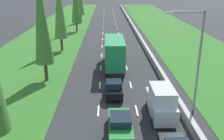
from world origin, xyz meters
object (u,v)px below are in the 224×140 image
object	(u,v)px
black_hatchback_centre_lane	(114,88)
poplar_tree_third	(59,7)
poplar_tree_fifth	(80,0)
street_light_mast	(196,56)
silver_van_right_lane	(161,102)
green_sedan_centre_lane	(120,125)
green_box_truck_centre_lane	(114,53)
poplar_tree_second	(41,18)

from	to	relation	value
black_hatchback_centre_lane	poplar_tree_third	distance (m)	20.89
poplar_tree_fifth	street_light_mast	world-z (taller)	poplar_tree_fifth
silver_van_right_lane	street_light_mast	bearing A→B (deg)	17.40
poplar_tree_third	poplar_tree_fifth	world-z (taller)	poplar_tree_third
green_sedan_centre_lane	silver_van_right_lane	xyz separation A→B (m)	(3.63, 2.57, 0.59)
black_hatchback_centre_lane	green_box_truck_centre_lane	xyz separation A→B (m)	(0.30, 8.78, 1.35)
silver_van_right_lane	poplar_tree_second	size ratio (longest dim) A/B	0.39
black_hatchback_centre_lane	street_light_mast	world-z (taller)	street_light_mast
green_sedan_centre_lane	black_hatchback_centre_lane	size ratio (longest dim) A/B	1.15
poplar_tree_third	poplar_tree_fifth	xyz separation A→B (m)	(0.39, 30.59, -1.05)
poplar_tree_fifth	street_light_mast	distance (m)	54.12
green_sedan_centre_lane	poplar_tree_fifth	bearing A→B (deg)	98.31
poplar_tree_third	green_box_truck_centre_lane	bearing A→B (deg)	-47.58
black_hatchback_centre_lane	poplar_tree_third	xyz separation A→B (m)	(-8.24, 18.13, 6.32)
silver_van_right_lane	poplar_tree_second	distance (m)	15.82
black_hatchback_centre_lane	green_box_truck_centre_lane	distance (m)	8.89
green_sedan_centre_lane	poplar_tree_second	xyz separation A→B (m)	(-8.10, 11.33, 6.57)
poplar_tree_second	street_light_mast	world-z (taller)	poplar_tree_second
black_hatchback_centre_lane	green_box_truck_centre_lane	size ratio (longest dim) A/B	0.41
black_hatchback_centre_lane	silver_van_right_lane	size ratio (longest dim) A/B	0.80
silver_van_right_lane	poplar_tree_fifth	xyz separation A→B (m)	(-11.75, 52.99, 4.71)
green_box_truck_centre_lane	black_hatchback_centre_lane	bearing A→B (deg)	-91.94
silver_van_right_lane	street_light_mast	xyz separation A→B (m)	(2.83, 0.89, 3.83)
green_sedan_centre_lane	street_light_mast	xyz separation A→B (m)	(6.46, 3.45, 4.42)
poplar_tree_second	street_light_mast	xyz separation A→B (m)	(14.56, -7.88, -2.15)
silver_van_right_lane	poplar_tree_fifth	distance (m)	54.48
poplar_tree_second	poplar_tree_third	size ratio (longest dim) A/B	1.04
green_box_truck_centre_lane	poplar_tree_second	world-z (taller)	poplar_tree_second
poplar_tree_second	poplar_tree_third	distance (m)	13.65
poplar_tree_second	silver_van_right_lane	bearing A→B (deg)	-36.76
green_box_truck_centre_lane	street_light_mast	distance (m)	14.10
silver_van_right_lane	poplar_tree_second	world-z (taller)	poplar_tree_second
green_sedan_centre_lane	street_light_mast	size ratio (longest dim) A/B	0.50
green_sedan_centre_lane	silver_van_right_lane	distance (m)	4.48
poplar_tree_fifth	street_light_mast	xyz separation A→B (m)	(14.58, -52.11, -0.88)
poplar_tree_second	poplar_tree_fifth	distance (m)	44.25
green_sedan_centre_lane	street_light_mast	world-z (taller)	street_light_mast
green_sedan_centre_lane	green_box_truck_centre_lane	xyz separation A→B (m)	(0.03, 15.63, 1.37)
silver_van_right_lane	poplar_tree_fifth	size ratio (longest dim) A/B	0.48
green_box_truck_centre_lane	poplar_tree_fifth	world-z (taller)	poplar_tree_fifth
poplar_tree_third	poplar_tree_second	bearing A→B (deg)	-88.28
green_sedan_centre_lane	black_hatchback_centre_lane	xyz separation A→B (m)	(-0.27, 6.85, 0.02)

